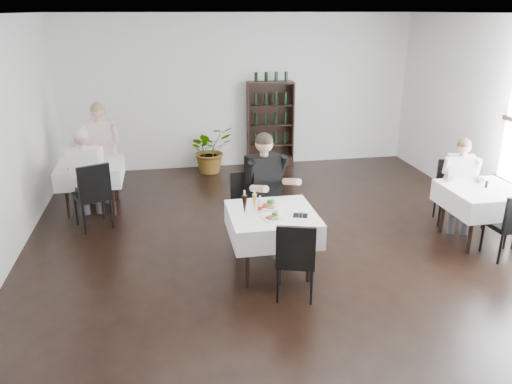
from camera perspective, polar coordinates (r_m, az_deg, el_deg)
room_shell at (r=5.80m, az=4.85°, el=4.58°), size 9.00×9.00×9.00m
wine_shelf at (r=10.16m, az=1.65°, el=7.62°), size 0.90×0.28×1.75m
main_table at (r=6.02m, az=1.85°, el=-3.63°), size 1.03×1.03×0.77m
left_table at (r=8.33m, az=-18.36°, el=2.15°), size 0.98×0.98×0.77m
right_table at (r=7.47m, az=24.43°, el=-0.70°), size 0.98×0.98×0.77m
potted_tree at (r=9.86m, az=-5.23°, el=4.86°), size 1.05×0.99×0.93m
main_chair_far at (r=6.64m, az=-0.73°, el=-1.58°), size 0.49×0.50×1.04m
main_chair_near at (r=5.48m, az=4.56°, el=-7.29°), size 0.53×0.53×0.93m
left_chair_far at (r=8.87m, az=-17.50°, el=3.15°), size 0.53×0.54×1.05m
left_chair_near at (r=7.56m, az=-18.14°, el=0.02°), size 0.61×0.61×1.01m
right_chair_far at (r=8.04m, az=21.45°, el=0.46°), size 0.54×0.55×0.93m
right_chair_near at (r=7.10m, az=27.15°, el=-3.08°), size 0.43×0.43×0.91m
diner_main at (r=6.50m, az=1.28°, el=0.99°), size 0.69×0.73×1.58m
diner_left_far at (r=8.78m, az=-17.41°, el=5.31°), size 0.64×0.66×1.62m
diner_left_near at (r=7.80m, az=-18.91°, el=2.60°), size 0.55×0.55×1.45m
diner_right_far at (r=7.78m, az=22.36°, el=1.58°), size 0.58×0.61×1.33m
plate_far at (r=6.10m, az=1.37°, el=-1.60°), size 0.32×0.32×0.09m
plate_near at (r=5.77m, az=1.90°, el=-2.95°), size 0.27×0.27×0.07m
pilsner_dark at (r=5.84m, az=-1.31°, el=-1.49°), size 0.07×0.07×0.31m
pilsner_lager at (r=5.98m, az=-0.17°, el=-1.16°), size 0.06×0.06×0.26m
coke_bottle at (r=5.89m, az=0.46°, el=-1.68°), size 0.06×0.06×0.22m
napkin_cutlery at (r=5.88m, az=5.10°, el=-2.67°), size 0.20×0.18×0.02m
pepper_mill at (r=7.46m, az=24.84°, el=0.81°), size 0.05×0.05×0.09m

